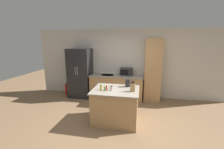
# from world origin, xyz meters

# --- Properties ---
(ground_plane) EXTENTS (14.00, 14.00, 0.00)m
(ground_plane) POSITION_xyz_m (0.00, 0.00, 0.00)
(ground_plane) COLOR #846647
(wall_back) EXTENTS (7.20, 0.06, 2.60)m
(wall_back) POSITION_xyz_m (0.00, 2.33, 1.30)
(wall_back) COLOR beige
(wall_back) RESTS_ON ground_plane
(refrigerator) EXTENTS (0.83, 0.74, 1.87)m
(refrigerator) POSITION_xyz_m (-1.78, 1.94, 0.94)
(refrigerator) COLOR black
(refrigerator) RESTS_ON ground_plane
(back_counter) EXTENTS (1.97, 0.70, 0.90)m
(back_counter) POSITION_xyz_m (-0.36, 1.97, 0.45)
(back_counter) COLOR tan
(back_counter) RESTS_ON ground_plane
(pantry_cabinet) EXTENTS (0.58, 0.54, 2.24)m
(pantry_cabinet) POSITION_xyz_m (0.94, 2.04, 1.12)
(pantry_cabinet) COLOR tan
(pantry_cabinet) RESTS_ON ground_plane
(kitchen_island) EXTENTS (1.21, 1.00, 0.90)m
(kitchen_island) POSITION_xyz_m (-0.11, 0.30, 0.45)
(kitchen_island) COLOR tan
(kitchen_island) RESTS_ON ground_plane
(microwave) EXTENTS (0.46, 0.33, 0.26)m
(microwave) POSITION_xyz_m (-0.01, 2.12, 1.03)
(microwave) COLOR #232326
(microwave) RESTS_ON back_counter
(knife_block) EXTENTS (0.12, 0.08, 0.28)m
(knife_block) POSITION_xyz_m (0.34, 0.22, 1.00)
(knife_block) COLOR tan
(knife_block) RESTS_ON kitchen_island
(spice_bottle_tall_dark) EXTENTS (0.04, 0.04, 0.15)m
(spice_bottle_tall_dark) POSITION_xyz_m (-0.33, 0.18, 0.98)
(spice_bottle_tall_dark) COLOR #B2281E
(spice_bottle_tall_dark) RESTS_ON kitchen_island
(spice_bottle_short_red) EXTENTS (0.04, 0.04, 0.13)m
(spice_bottle_short_red) POSITION_xyz_m (-0.36, 0.12, 0.97)
(spice_bottle_short_red) COLOR #337033
(spice_bottle_short_red) RESTS_ON kitchen_island
(spice_bottle_amber_oil) EXTENTS (0.05, 0.05, 0.13)m
(spice_bottle_amber_oil) POSITION_xyz_m (-0.24, 0.30, 0.96)
(spice_bottle_amber_oil) COLOR beige
(spice_bottle_amber_oil) RESTS_ON kitchen_island
(spice_bottle_green_herb) EXTENTS (0.05, 0.05, 0.13)m
(spice_bottle_green_herb) POSITION_xyz_m (-0.19, 0.17, 0.97)
(spice_bottle_green_herb) COLOR beige
(spice_bottle_green_herb) RESTS_ON kitchen_island
(spice_bottle_pale_salt) EXTENTS (0.05, 0.05, 0.14)m
(spice_bottle_pale_salt) POSITION_xyz_m (-0.48, 0.17, 0.97)
(spice_bottle_pale_salt) COLOR gold
(spice_bottle_pale_salt) RESTS_ON kitchen_island
(kettle) EXTENTS (0.15, 0.15, 0.24)m
(kettle) POSITION_xyz_m (0.18, 0.61, 1.01)
(kettle) COLOR #232326
(kettle) RESTS_ON kitchen_island
(fire_extinguisher) EXTENTS (0.14, 0.14, 0.50)m
(fire_extinguisher) POSITION_xyz_m (-2.41, 1.97, 0.22)
(fire_extinguisher) COLOR red
(fire_extinguisher) RESTS_ON ground_plane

